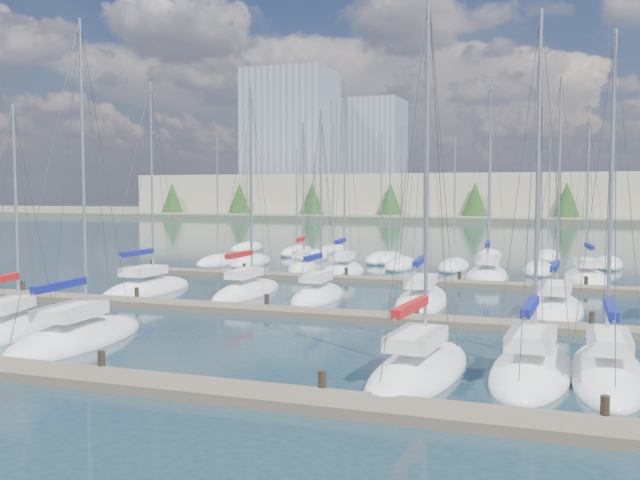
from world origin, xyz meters
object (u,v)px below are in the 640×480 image
(sailboat_c, at_px, (77,338))
(sailboat_l, at_px, (555,309))
(sailboat_i, at_px, (247,291))
(sailboat_q, at_px, (587,279))
(sailboat_d, at_px, (419,370))
(sailboat_p, at_px, (487,275))
(sailboat_f, at_px, (607,373))
(sailboat_b, at_px, (11,330))
(sailboat_j, at_px, (318,296))
(sailboat_o, at_px, (343,271))
(sailboat_n, at_px, (302,268))
(sailboat_e, at_px, (532,369))
(sailboat_h, at_px, (147,289))
(sailboat_k, at_px, (422,301))

(sailboat_c, bearing_deg, sailboat_l, 32.76)
(sailboat_i, relative_size, sailboat_q, 1.09)
(sailboat_d, relative_size, sailboat_l, 1.07)
(sailboat_p, distance_m, sailboat_f, 27.65)
(sailboat_b, xyz_separation_m, sailboat_p, (17.47, 27.64, 0.01))
(sailboat_f, xyz_separation_m, sailboat_d, (-6.04, -1.82, 0.00))
(sailboat_p, xyz_separation_m, sailboat_j, (-8.15, -13.67, 0.00))
(sailboat_i, distance_m, sailboat_l, 17.78)
(sailboat_p, bearing_deg, sailboat_d, -93.28)
(sailboat_b, bearing_deg, sailboat_i, 58.94)
(sailboat_o, bearing_deg, sailboat_n, 162.38)
(sailboat_e, distance_m, sailboat_b, 21.96)
(sailboat_c, distance_m, sailboat_p, 31.20)
(sailboat_f, bearing_deg, sailboat_c, -176.72)
(sailboat_b, height_order, sailboat_d, sailboat_d)
(sailboat_n, bearing_deg, sailboat_c, -100.21)
(sailboat_o, bearing_deg, sailboat_q, -3.70)
(sailboat_l, bearing_deg, sailboat_d, -103.58)
(sailboat_c, bearing_deg, sailboat_f, -0.97)
(sailboat_q, distance_m, sailboat_l, 14.20)
(sailboat_h, xyz_separation_m, sailboat_i, (6.41, 0.96, 0.02))
(sailboat_c, height_order, sailboat_d, sailboat_c)
(sailboat_h, relative_size, sailboat_e, 1.04)
(sailboat_h, bearing_deg, sailboat_f, -24.05)
(sailboat_h, bearing_deg, sailboat_d, -33.97)
(sailboat_c, bearing_deg, sailboat_n, 86.73)
(sailboat_h, xyz_separation_m, sailboat_k, (17.12, 0.89, 0.01))
(sailboat_e, distance_m, sailboat_p, 27.57)
(sailboat_o, bearing_deg, sailboat_c, -103.25)
(sailboat_o, bearing_deg, sailboat_k, -62.75)
(sailboat_i, relative_size, sailboat_l, 1.03)
(sailboat_l, bearing_deg, sailboat_e, -90.07)
(sailboat_d, distance_m, sailboat_k, 15.44)
(sailboat_p, relative_size, sailboat_f, 1.19)
(sailboat_i, relative_size, sailboat_f, 1.07)
(sailboat_o, height_order, sailboat_k, sailboat_o)
(sailboat_e, relative_size, sailboat_c, 0.93)
(sailboat_i, height_order, sailboat_c, sailboat_c)
(sailboat_p, distance_m, sailboat_d, 28.61)
(sailboat_h, relative_size, sailboat_p, 0.93)
(sailboat_n, bearing_deg, sailboat_p, -10.87)
(sailboat_n, xyz_separation_m, sailboat_j, (6.13, -13.52, -0.02))
(sailboat_c, bearing_deg, sailboat_p, 59.49)
(sailboat_f, xyz_separation_m, sailboat_n, (-21.19, 26.62, 0.02))
(sailboat_b, relative_size, sailboat_l, 0.84)
(sailboat_h, relative_size, sailboat_q, 1.13)
(sailboat_f, bearing_deg, sailboat_e, -170.08)
(sailboat_n, relative_size, sailboat_l, 0.96)
(sailboat_j, bearing_deg, sailboat_l, -2.50)
(sailboat_d, xyz_separation_m, sailboat_k, (-2.96, 15.15, 0.00))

